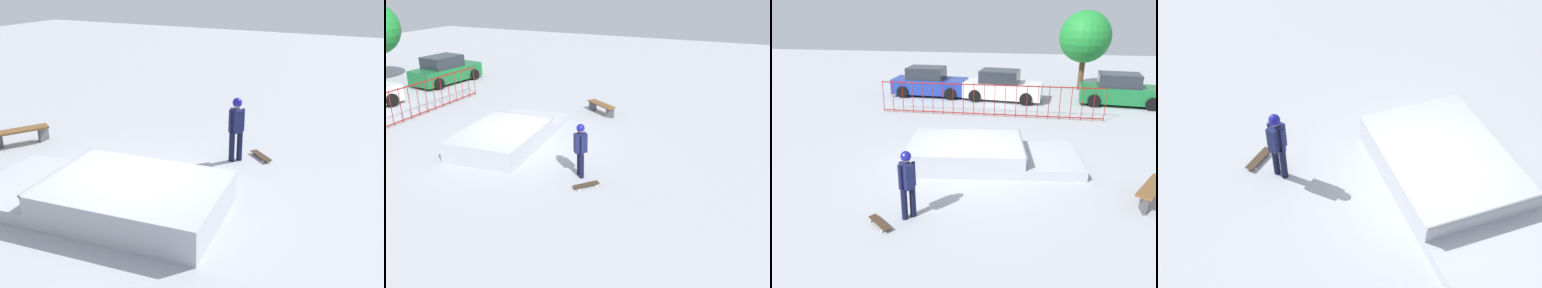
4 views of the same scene
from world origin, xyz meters
The scene contains 10 objects.
ground_plane centered at (0.00, 0.00, 0.00)m, with size 60.00×60.00×0.00m, color #A8AAB2.
skate_ramp centered at (0.21, 0.62, 0.32)m, with size 5.64×3.15×0.74m.
skater centered at (-1.11, -2.95, 1.01)m, with size 0.42×0.43×1.73m.
skateboard centered at (-1.68, -3.40, 0.08)m, with size 0.73×0.68×0.09m.
perimeter_fence centered at (0.00, 6.01, 0.77)m, with size 10.18×0.09×1.50m.
park_bench centered at (4.88, -1.26, 0.36)m, with size 1.18×1.57×0.48m.
parked_car_blue centered at (-3.74, 9.71, 0.72)m, with size 4.16×2.03×1.60m.
parked_car_white centered at (0.39, 9.27, 0.72)m, with size 4.28×2.32×1.60m.
parked_car_green centered at (6.44, 9.16, 0.72)m, with size 4.26×2.27×1.60m.
distant_tree centered at (4.93, 12.68, 3.08)m, with size 2.96×2.96×4.58m.
Camera 3 is at (1.39, -10.35, 4.81)m, focal length 34.35 mm.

